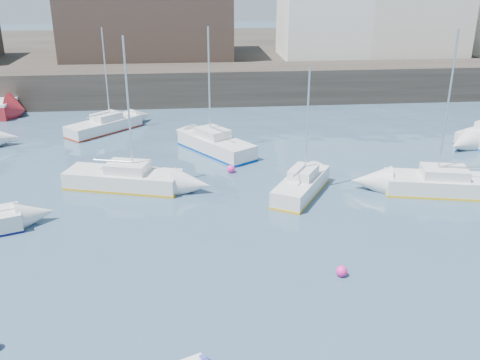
{
  "coord_description": "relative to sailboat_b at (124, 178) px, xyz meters",
  "views": [
    {
      "loc": [
        -2.33,
        -11.89,
        11.04
      ],
      "look_at": [
        0.0,
        12.0,
        1.5
      ],
      "focal_mm": 40.0,
      "sensor_mm": 36.0,
      "label": 1
    }
  ],
  "objects": [
    {
      "name": "quay_wall",
      "position": [
        5.96,
        19.71,
        0.98
      ],
      "size": [
        90.0,
        5.0,
        3.0
      ],
      "primitive_type": "cube",
      "color": "#28231E",
      "rests_on": "ground"
    },
    {
      "name": "land_strip",
      "position": [
        5.96,
        37.71,
        0.88
      ],
      "size": [
        90.0,
        32.0,
        2.8
      ],
      "primitive_type": "cube",
      "color": "#28231E",
      "rests_on": "ground"
    },
    {
      "name": "bldg_east_d",
      "position": [
        16.96,
        26.21,
        6.84
      ],
      "size": [
        11.14,
        11.14,
        8.95
      ],
      "color": "white",
      "rests_on": "land_strip"
    },
    {
      "name": "warehouse",
      "position": [
        -0.04,
        27.71,
        6.1
      ],
      "size": [
        16.4,
        10.4,
        7.6
      ],
      "color": "#3D2D26",
      "rests_on": "land_strip"
    },
    {
      "name": "sailboat_b",
      "position": [
        0.0,
        0.0,
        0.0
      ],
      "size": [
        6.53,
        3.64,
        8.01
      ],
      "color": "silver",
      "rests_on": "ground"
    },
    {
      "name": "sailboat_c",
      "position": [
        9.34,
        -1.79,
        -0.02
      ],
      "size": [
        3.92,
        5.11,
        6.57
      ],
      "color": "silver",
      "rests_on": "ground"
    },
    {
      "name": "sailboat_d",
      "position": [
        17.05,
        -2.4,
        -0.01
      ],
      "size": [
        6.87,
        3.48,
        8.38
      ],
      "color": "silver",
      "rests_on": "ground"
    },
    {
      "name": "sailboat_f",
      "position": [
        5.24,
        5.46,
        0.03
      ],
      "size": [
        4.97,
        6.03,
        7.8
      ],
      "color": "silver",
      "rests_on": "ground"
    },
    {
      "name": "sailboat_h",
      "position": [
        -2.51,
        10.91,
        -0.05
      ],
      "size": [
        5.29,
        5.29,
        7.29
      ],
      "color": "silver",
      "rests_on": "ground"
    },
    {
      "name": "buoy_mid",
      "position": [
        9.25,
        -9.87,
        -0.52
      ],
      "size": [
        0.44,
        0.44,
        0.44
      ],
      "primitive_type": "sphere",
      "color": "#FF2496",
      "rests_on": "ground"
    },
    {
      "name": "buoy_far",
      "position": [
        5.93,
        1.72,
        -0.52
      ],
      "size": [
        0.46,
        0.46,
        0.46
      ],
      "primitive_type": "sphere",
      "color": "#FF2496",
      "rests_on": "ground"
    }
  ]
}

